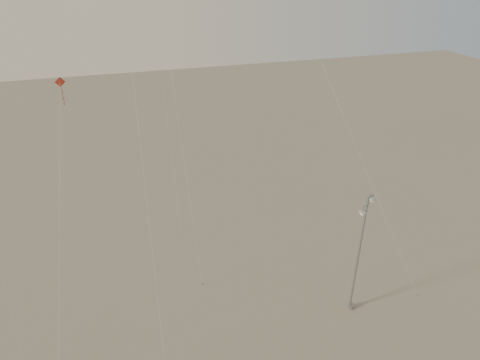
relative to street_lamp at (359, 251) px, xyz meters
name	(u,v)px	position (x,y,z in m)	size (l,w,h in m)	color
street_lamp	(359,251)	(0.00, 0.00, 0.00)	(1.50, 1.01, 9.11)	gray
kite_1	(126,16)	(-13.09, 6.48, 14.59)	(1.06, 13.22, 26.45)	#36322D
kite_3	(60,170)	(-17.82, 3.49, 6.93)	(2.67, 14.22, 16.20)	maroon
kite_4	(312,42)	(-1.03, 6.98, 12.45)	(8.91, 10.51, 24.32)	#36322D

